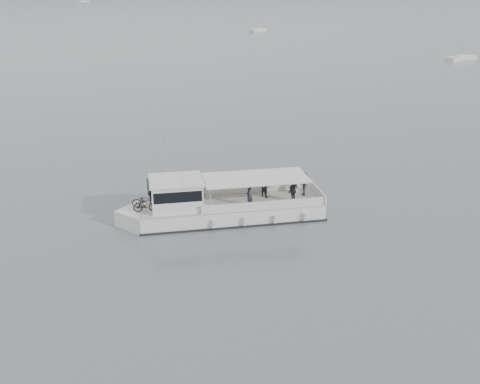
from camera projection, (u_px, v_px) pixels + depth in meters
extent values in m
plane|color=#545D63|center=(285.00, 190.00, 35.73)|extent=(1400.00, 1400.00, 0.00)
cube|color=silver|center=(232.00, 212.00, 31.36)|extent=(10.76, 3.50, 1.15)
cube|color=silver|center=(140.00, 219.00, 30.45)|extent=(2.87, 2.87, 1.15)
cube|color=beige|center=(232.00, 203.00, 31.14)|extent=(10.76, 3.50, 0.05)
cube|color=black|center=(232.00, 217.00, 31.49)|extent=(10.94, 3.61, 0.16)
cube|color=silver|center=(254.00, 188.00, 32.56)|extent=(7.06, 0.54, 0.53)
cube|color=silver|center=(264.00, 206.00, 30.08)|extent=(7.06, 0.54, 0.53)
cube|color=silver|center=(318.00, 192.00, 31.94)|extent=(0.27, 2.83, 0.53)
cube|color=silver|center=(176.00, 194.00, 30.31)|extent=(2.97, 2.56, 1.59)
cube|color=black|center=(152.00, 193.00, 30.02)|extent=(0.64, 2.24, 1.02)
cube|color=black|center=(176.00, 190.00, 30.21)|extent=(2.80, 2.58, 0.62)
cube|color=silver|center=(176.00, 180.00, 29.99)|extent=(3.16, 2.75, 0.09)
cube|color=white|center=(256.00, 178.00, 30.84)|extent=(6.16, 3.03, 0.07)
cylinder|color=silver|center=(210.00, 201.00, 29.50)|extent=(0.06, 0.06, 1.46)
cylinder|color=silver|center=(205.00, 185.00, 31.76)|extent=(0.06, 0.06, 1.46)
cylinder|color=silver|center=(308.00, 194.00, 30.47)|extent=(0.06, 0.06, 1.46)
cylinder|color=silver|center=(296.00, 179.00, 32.73)|extent=(0.06, 0.06, 1.46)
cylinder|color=silver|center=(164.00, 157.00, 30.20)|extent=(0.03, 0.03, 2.30)
cylinder|color=silver|center=(182.00, 167.00, 29.13)|extent=(0.03, 0.03, 1.94)
cylinder|color=silver|center=(213.00, 224.00, 29.70)|extent=(0.23, 0.23, 0.44)
cylinder|color=silver|center=(244.00, 221.00, 30.00)|extent=(0.23, 0.23, 0.44)
cylinder|color=silver|center=(275.00, 219.00, 30.30)|extent=(0.23, 0.23, 0.44)
cylinder|color=silver|center=(305.00, 217.00, 30.60)|extent=(0.23, 0.23, 0.44)
imported|color=black|center=(145.00, 200.00, 30.47)|extent=(1.55, 0.62, 0.80)
imported|color=black|center=(146.00, 205.00, 29.82)|extent=(1.42, 0.48, 0.84)
imported|color=#252932|center=(249.00, 195.00, 30.29)|extent=(0.52, 0.63, 1.48)
imported|color=#252932|center=(265.00, 185.00, 31.80)|extent=(0.84, 0.90, 1.48)
imported|color=#252932|center=(293.00, 190.00, 30.99)|extent=(0.91, 0.81, 1.48)
imported|color=#252932|center=(303.00, 184.00, 31.95)|extent=(0.71, 1.04, 1.48)
cube|color=silver|center=(461.00, 58.00, 92.40)|extent=(5.99, 3.15, 0.75)
cube|color=silver|center=(461.00, 56.00, 92.28)|extent=(2.33, 2.04, 0.45)
cylinder|color=silver|center=(464.00, 38.00, 91.12)|extent=(0.08, 0.08, 6.30)
cube|color=silver|center=(258.00, 30.00, 142.38)|extent=(5.25, 4.14, 0.75)
cube|color=silver|center=(258.00, 29.00, 142.26)|extent=(2.30, 2.18, 0.45)
cylinder|color=silver|center=(259.00, 18.00, 141.21)|extent=(0.08, 0.08, 5.68)
cube|color=silver|center=(84.00, 1.00, 323.52)|extent=(6.57, 4.90, 0.75)
cube|color=silver|center=(84.00, 1.00, 323.40)|extent=(2.82, 2.65, 0.45)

